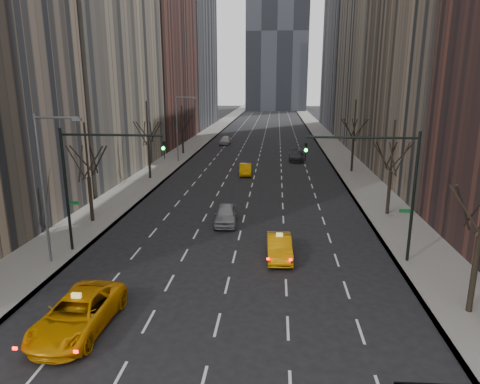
# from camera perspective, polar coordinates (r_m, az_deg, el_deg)

# --- Properties ---
(ground) EXTENTS (400.00, 400.00, 0.00)m
(ground) POSITION_cam_1_polar(r_m,az_deg,el_deg) (17.49, -5.00, -24.06)
(ground) COLOR black
(ground) RESTS_ON ground
(sidewalk_left) EXTENTS (4.50, 320.00, 0.15)m
(sidewalk_left) POSITION_cam_1_polar(r_m,az_deg,el_deg) (85.46, -5.17, 7.04)
(sidewalk_left) COLOR slate
(sidewalk_left) RESTS_ON ground
(sidewalk_right) EXTENTS (4.50, 320.00, 0.15)m
(sidewalk_right) POSITION_cam_1_polar(r_m,az_deg,el_deg) (84.73, 11.50, 6.75)
(sidewalk_right) COLOR slate
(sidewalk_right) RESTS_ON ground
(bld_left_far) EXTENTS (14.00, 28.00, 44.00)m
(bld_left_far) POSITION_cam_1_polar(r_m,az_deg,el_deg) (83.78, -12.76, 21.66)
(bld_left_far) COLOR brown
(bld_left_far) RESTS_ON ground
(bld_left_deep) EXTENTS (14.00, 30.00, 60.00)m
(bld_left_deep) POSITION_cam_1_polar(r_m,az_deg,el_deg) (113.71, -8.10, 23.91)
(bld_left_deep) COLOR slate
(bld_left_deep) RESTS_ON ground
(bld_right_deep) EXTENTS (14.00, 30.00, 58.00)m
(bld_right_deep) POSITION_cam_1_polar(r_m,az_deg,el_deg) (111.61, 15.91, 23.20)
(bld_right_deep) COLOR slate
(bld_right_deep) RESTS_ON ground
(tree_lw_b) EXTENTS (3.36, 3.50, 7.82)m
(tree_lw_b) POSITION_cam_1_polar(r_m,az_deg,el_deg) (35.40, -19.51, 1.89)
(tree_lw_b) COLOR black
(tree_lw_b) RESTS_ON ground
(tree_lw_c) EXTENTS (3.36, 3.50, 8.74)m
(tree_lw_c) POSITION_cam_1_polar(r_m,az_deg,el_deg) (50.12, -12.11, 6.22)
(tree_lw_c) COLOR black
(tree_lw_c) RESTS_ON ground
(tree_lw_d) EXTENTS (3.36, 3.50, 7.36)m
(tree_lw_d) POSITION_cam_1_polar(r_m,az_deg,el_deg) (67.47, -7.68, 8.02)
(tree_lw_d) COLOR black
(tree_lw_d) RESTS_ON ground
(tree_rw_a) EXTENTS (3.36, 3.50, 8.28)m
(tree_rw_a) POSITION_cam_1_polar(r_m,az_deg,el_deg) (22.75, 29.28, -5.41)
(tree_rw_a) COLOR black
(tree_rw_a) RESTS_ON ground
(tree_rw_b) EXTENTS (3.36, 3.50, 7.82)m
(tree_rw_b) POSITION_cam_1_polar(r_m,az_deg,el_deg) (37.40, 19.44, 2.53)
(tree_rw_b) COLOR black
(tree_rw_b) RESTS_ON ground
(tree_rw_c) EXTENTS (3.36, 3.50, 8.74)m
(tree_rw_c) POSITION_cam_1_polar(r_m,az_deg,el_deg) (54.73, 14.89, 6.72)
(tree_rw_c) COLOR black
(tree_rw_c) RESTS_ON ground
(traffic_mast_left) EXTENTS (6.69, 0.39, 8.00)m
(traffic_mast_left) POSITION_cam_1_polar(r_m,az_deg,el_deg) (28.52, -19.36, 2.69)
(traffic_mast_left) COLOR black
(traffic_mast_left) RESTS_ON ground
(traffic_mast_right) EXTENTS (6.69, 0.39, 8.00)m
(traffic_mast_right) POSITION_cam_1_polar(r_m,az_deg,el_deg) (26.85, 18.93, 2.04)
(traffic_mast_right) COLOR black
(traffic_mast_right) RESTS_ON ground
(streetlight_near) EXTENTS (2.83, 0.22, 9.00)m
(streetlight_near) POSITION_cam_1_polar(r_m,az_deg,el_deg) (27.53, -24.35, 2.10)
(streetlight_near) COLOR slate
(streetlight_near) RESTS_ON ground
(streetlight_far) EXTENTS (2.83, 0.22, 9.00)m
(streetlight_far) POSITION_cam_1_polar(r_m,az_deg,el_deg) (60.22, -8.09, 9.22)
(streetlight_far) COLOR slate
(streetlight_far) RESTS_ON ground
(taxi_suv) EXTENTS (2.86, 5.84, 1.60)m
(taxi_suv) POSITION_cam_1_polar(r_m,az_deg,el_deg) (21.22, -20.79, -14.94)
(taxi_suv) COLOR orange
(taxi_suv) RESTS_ON ground
(taxi_sedan) EXTENTS (1.72, 4.42, 1.43)m
(taxi_sedan) POSITION_cam_1_polar(r_m,az_deg,el_deg) (27.54, 5.25, -7.30)
(taxi_sedan) COLOR orange
(taxi_sedan) RESTS_ON ground
(silver_sedan_ahead) EXTENTS (2.00, 4.42, 1.47)m
(silver_sedan_ahead) POSITION_cam_1_polar(r_m,az_deg,el_deg) (33.89, -1.88, -3.02)
(silver_sedan_ahead) COLOR gray
(silver_sedan_ahead) RESTS_ON ground
(far_taxi) EXTENTS (1.67, 4.15, 1.34)m
(far_taxi) POSITION_cam_1_polar(r_m,az_deg,el_deg) (51.98, 0.74, 3.05)
(far_taxi) COLOR #E29704
(far_taxi) RESTS_ON ground
(far_suv_grey) EXTENTS (2.18, 5.17, 1.49)m
(far_suv_grey) POSITION_cam_1_polar(r_m,az_deg,el_deg) (62.16, 7.52, 4.87)
(far_suv_grey) COLOR #2A292E
(far_suv_grey) RESTS_ON ground
(far_car_white) EXTENTS (1.93, 4.38, 1.47)m
(far_car_white) POSITION_cam_1_polar(r_m,az_deg,el_deg) (78.43, -1.96, 6.93)
(far_car_white) COLOR silver
(far_car_white) RESTS_ON ground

